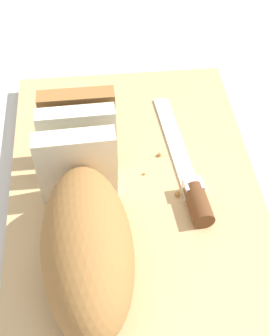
# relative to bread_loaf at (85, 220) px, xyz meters

# --- Properties ---
(ground_plane) EXTENTS (3.00, 3.00, 0.00)m
(ground_plane) POSITION_rel_bread_loaf_xyz_m (0.09, -0.06, -0.08)
(ground_plane) COLOR beige
(cutting_board) EXTENTS (0.46, 0.32, 0.02)m
(cutting_board) POSITION_rel_bread_loaf_xyz_m (0.09, -0.06, -0.06)
(cutting_board) COLOR tan
(cutting_board) RESTS_ON ground_plane
(bread_loaf) EXTENTS (0.29, 0.11, 0.11)m
(bread_loaf) POSITION_rel_bread_loaf_xyz_m (0.00, 0.00, 0.00)
(bread_loaf) COLOR #996633
(bread_loaf) RESTS_ON cutting_board
(bread_knife) EXTENTS (0.23, 0.05, 0.02)m
(bread_knife) POSITION_rel_bread_loaf_xyz_m (0.07, -0.13, -0.04)
(bread_knife) COLOR silver
(bread_knife) RESTS_ON cutting_board
(crumb_near_knife) EXTENTS (0.01, 0.01, 0.01)m
(crumb_near_knife) POSITION_rel_bread_loaf_xyz_m (0.13, -0.10, -0.05)
(crumb_near_knife) COLOR #A8753D
(crumb_near_knife) RESTS_ON cutting_board
(crumb_near_loaf) EXTENTS (0.00, 0.00, 0.00)m
(crumb_near_loaf) POSITION_rel_bread_loaf_xyz_m (0.10, -0.07, -0.05)
(crumb_near_loaf) COLOR #A8753D
(crumb_near_loaf) RESTS_ON cutting_board
(crumb_stray_left) EXTENTS (0.01, 0.01, 0.01)m
(crumb_stray_left) POSITION_rel_bread_loaf_xyz_m (0.04, -0.00, -0.05)
(crumb_stray_left) COLOR #A8753D
(crumb_stray_left) RESTS_ON cutting_board
(crumb_stray_right) EXTENTS (0.01, 0.01, 0.01)m
(crumb_stray_right) POSITION_rel_bread_loaf_xyz_m (0.07, -0.11, -0.05)
(crumb_stray_right) COLOR #A8753D
(crumb_stray_right) RESTS_ON cutting_board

